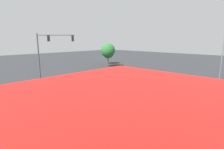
{
  "coord_description": "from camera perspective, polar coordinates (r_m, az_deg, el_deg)",
  "views": [
    {
      "loc": [
        -18.38,
        -17.67,
        6.37
      ],
      "look_at": [
        0.0,
        0.0,
        1.25
      ],
      "focal_mm": 28.0,
      "sensor_mm": 36.0,
      "label": 1
    }
  ],
  "objects": [
    {
      "name": "crosswalk_markings",
      "position": [
        22.07,
        13.76,
        -5.75
      ],
      "size": [
        10.74,
        8.2,
        0.01
      ],
      "rotation": [
        0.0,
        0.0,
        1.57
      ],
      "color": "silver",
      "rests_on": "ground_plane"
    },
    {
      "name": "car_2",
      "position": [
        23.22,
        -16.88,
        -3.35
      ],
      "size": [
        4.47,
        2.23,
        1.45
      ],
      "rotation": [
        0.0,
        0.0,
        3.09
      ],
      "color": "#144728",
      "rests_on": "ground_plane"
    },
    {
      "name": "car_1",
      "position": [
        15.63,
        -30.05,
        -11.36
      ],
      "size": [
        4.82,
        2.3,
        1.62
      ],
      "rotation": [
        0.0,
        0.0,
        0.07
      ],
      "color": "navy",
      "rests_on": "ground_plane"
    },
    {
      "name": "pedestrian",
      "position": [
        15.75,
        -1.25,
        -8.73
      ],
      "size": [
        0.4,
        0.41,
        1.72
      ],
      "rotation": [
        0.0,
        0.0,
        0.73
      ],
      "color": "brown",
      "rests_on": "ground_plane"
    },
    {
      "name": "traffic_signal_mast",
      "position": [
        26.95,
        -20.06,
        7.96
      ],
      "size": [
        3.86,
        3.86,
        7.25
      ],
      "rotation": [
        0.0,
        0.0,
        -0.79
      ],
      "color": "#47474C",
      "rests_on": "ground_plane"
    },
    {
      "name": "gas_station_canopy",
      "position": [
        4.98,
        7.85,
        -14.13
      ],
      "size": [
        9.52,
        9.52,
        4.72
      ],
      "color": "yellow",
      "rests_on": "ground_plane"
    },
    {
      "name": "street_light_pole_a",
      "position": [
        30.03,
        32.62,
        8.04
      ],
      "size": [
        0.8,
        0.36,
        9.47
      ],
      "color": "slate",
      "rests_on": "ground_plane"
    },
    {
      "name": "car_0",
      "position": [
        28.45,
        3.72,
        0.01
      ],
      "size": [
        2.23,
        4.26,
        1.66
      ],
      "rotation": [
        0.0,
        0.0,
        1.62
      ],
      "color": "gray",
      "rests_on": "ground_plane"
    },
    {
      "name": "ground_plane",
      "position": [
        26.28,
        0.0,
        -2.68
      ],
      "size": [
        127.03,
        127.03,
        0.0
      ],
      "primitive_type": "plane",
      "color": "#2B2D30"
    },
    {
      "name": "tree_corner_a",
      "position": [
        41.4,
        -1.31,
        7.82
      ],
      "size": [
        3.34,
        3.34,
        5.5
      ],
      "color": "brown",
      "rests_on": "ground_plane"
    },
    {
      "name": "fire_hydrant",
      "position": [
        29.52,
        20.8,
        -1.01
      ],
      "size": [
        0.22,
        0.22,
        0.86
      ],
      "color": "red",
      "rests_on": "ground_plane"
    },
    {
      "name": "tree_corner_b",
      "position": [
        46.56,
        -1.29,
        7.21
      ],
      "size": [
        3.1,
        3.1,
        4.57
      ],
      "color": "brown",
      "rests_on": "ground_plane"
    }
  ]
}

